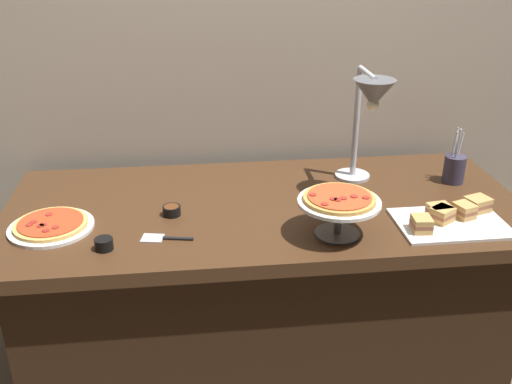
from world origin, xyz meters
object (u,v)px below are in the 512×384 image
at_px(pizza_plate_front, 51,226).
at_px(serving_spatula, 165,238).
at_px(pizza_plate_center, 339,204).
at_px(sandwich_platter, 450,217).
at_px(utensil_holder, 454,168).
at_px(sauce_cup_far, 172,210).
at_px(sauce_cup_near, 104,244).
at_px(heat_lamp, 370,104).

height_order(pizza_plate_front, serving_spatula, pizza_plate_front).
relative_size(pizza_plate_center, sandwich_platter, 0.73).
xyz_separation_m(sandwich_platter, serving_spatula, (-0.97, -0.00, -0.02)).
xyz_separation_m(pizza_plate_center, sandwich_platter, (0.41, 0.04, -0.09)).
bearing_deg(pizza_plate_front, pizza_plate_center, -9.05).
bearing_deg(utensil_holder, pizza_plate_front, -171.64).
xyz_separation_m(pizza_plate_center, sauce_cup_far, (-0.55, 0.21, -0.10)).
xyz_separation_m(sauce_cup_near, sauce_cup_far, (0.21, 0.22, -0.00)).
bearing_deg(sandwich_platter, pizza_plate_center, -174.65).
height_order(sandwich_platter, utensil_holder, utensil_holder).
height_order(pizza_plate_center, sandwich_platter, pizza_plate_center).
xyz_separation_m(pizza_plate_center, serving_spatula, (-0.57, 0.04, -0.11)).
relative_size(pizza_plate_center, utensil_holder, 1.18).
distance_m(pizza_plate_center, sandwich_platter, 0.42).
distance_m(pizza_plate_center, sauce_cup_far, 0.59).
xyz_separation_m(pizza_plate_center, sauce_cup_near, (-0.76, -0.01, -0.09)).
distance_m(sauce_cup_far, utensil_holder, 1.12).
xyz_separation_m(heat_lamp, pizza_plate_center, (-0.18, -0.32, -0.24)).
relative_size(sandwich_platter, serving_spatula, 2.14).
height_order(sauce_cup_far, serving_spatula, sauce_cup_far).
bearing_deg(sandwich_platter, heat_lamp, 129.21).
relative_size(heat_lamp, serving_spatula, 2.64).
distance_m(heat_lamp, pizza_plate_center, 0.43).
distance_m(pizza_plate_front, serving_spatula, 0.40).
relative_size(sandwich_platter, sauce_cup_far, 5.84).
height_order(sauce_cup_near, utensil_holder, utensil_holder).
bearing_deg(sauce_cup_far, sandwich_platter, -10.13).
relative_size(sauce_cup_far, serving_spatula, 0.37).
bearing_deg(serving_spatula, pizza_plate_center, -3.66).
bearing_deg(heat_lamp, sauce_cup_near, -160.81).
bearing_deg(sandwich_platter, utensil_holder, 64.96).
height_order(sauce_cup_far, utensil_holder, utensil_holder).
bearing_deg(utensil_holder, serving_spatula, -163.39).
height_order(heat_lamp, utensil_holder, heat_lamp).
height_order(pizza_plate_center, utensil_holder, utensil_holder).
bearing_deg(pizza_plate_center, serving_spatula, 176.34).
distance_m(sandwich_platter, serving_spatula, 0.97).
xyz_separation_m(heat_lamp, pizza_plate_front, (-1.13, -0.17, -0.34)).
relative_size(pizza_plate_front, serving_spatula, 1.63).
distance_m(heat_lamp, serving_spatula, 0.87).
relative_size(heat_lamp, pizza_plate_front, 1.61).
bearing_deg(heat_lamp, pizza_plate_center, -119.31).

